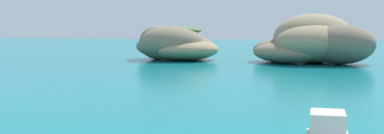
% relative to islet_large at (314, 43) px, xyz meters
% --- Properties ---
extents(islet_large, '(18.82, 18.58, 7.04)m').
position_rel_islet_large_xyz_m(islet_large, '(0.00, 0.00, 0.00)').
color(islet_large, '#84755B').
rests_on(islet_large, ground).
extents(islet_small, '(14.53, 15.34, 5.32)m').
position_rel_islet_large_xyz_m(islet_small, '(-20.91, 2.99, -0.58)').
color(islet_small, '#84755B').
rests_on(islet_small, ground).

